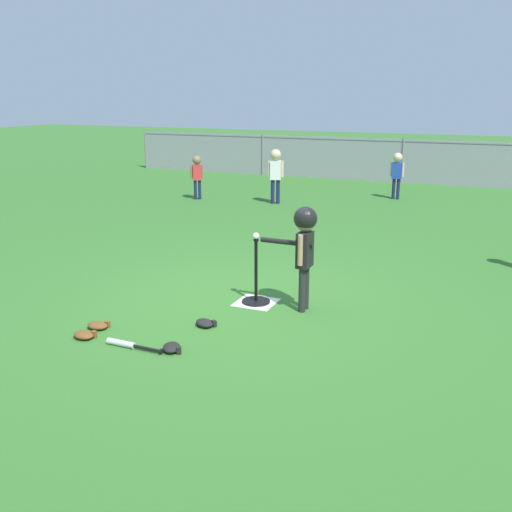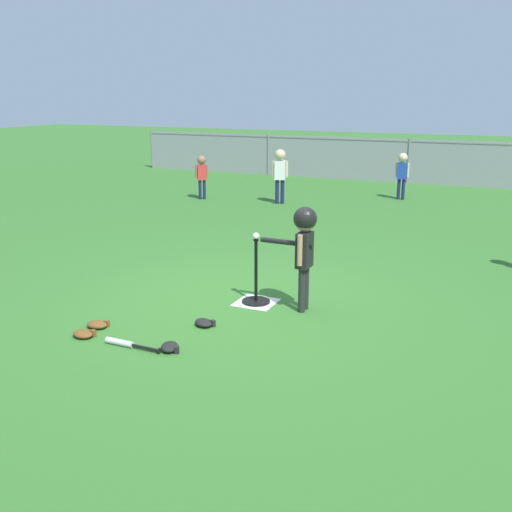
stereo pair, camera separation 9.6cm
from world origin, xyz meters
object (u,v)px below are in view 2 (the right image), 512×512
(glove_near_bats, at_px, (97,325))
(spare_bat_silver, at_px, (125,344))
(fielder_near_left, at_px, (402,170))
(batting_tee, at_px, (256,292))
(glove_outfield_drop, at_px, (83,334))
(glove_tossed_aside, at_px, (204,323))
(baseball_on_tee, at_px, (256,236))
(batter_child, at_px, (304,238))
(fielder_near_right, at_px, (280,169))
(fielder_deep_center, at_px, (202,171))
(glove_by_plate, at_px, (170,347))

(glove_near_bats, bearing_deg, spare_bat_silver, -26.06)
(fielder_near_left, bearing_deg, batting_tee, -91.34)
(spare_bat_silver, bearing_deg, batting_tee, 68.75)
(spare_bat_silver, distance_m, glove_outfield_drop, 0.50)
(glove_near_bats, bearing_deg, glove_tossed_aside, 27.02)
(baseball_on_tee, bearing_deg, batter_child, -1.19)
(batting_tee, height_order, fielder_near_left, fielder_near_left)
(batter_child, distance_m, fielder_near_right, 6.47)
(batter_child, distance_m, glove_outfield_drop, 2.45)
(batter_child, xyz_separation_m, glove_tossed_aside, (-0.76, -0.84, -0.79))
(spare_bat_silver, bearing_deg, fielder_near_left, 84.97)
(glove_outfield_drop, bearing_deg, batting_tee, 54.74)
(fielder_near_left, bearing_deg, glove_tossed_aside, -92.56)
(fielder_deep_center, bearing_deg, baseball_on_tee, -55.59)
(batting_tee, relative_size, glove_tossed_aside, 2.74)
(glove_by_plate, bearing_deg, glove_near_bats, 170.43)
(fielder_deep_center, distance_m, glove_tossed_aside, 7.53)
(fielder_near_right, bearing_deg, fielder_deep_center, -173.56)
(fielder_near_left, bearing_deg, baseball_on_tee, -91.34)
(fielder_deep_center, height_order, glove_tossed_aside, fielder_deep_center)
(glove_near_bats, distance_m, glove_outfield_drop, 0.25)
(fielder_near_right, distance_m, fielder_deep_center, 1.81)
(fielder_near_right, xyz_separation_m, fielder_near_left, (2.27, 1.59, -0.08))
(baseball_on_tee, bearing_deg, glove_by_plate, -97.30)
(glove_by_plate, relative_size, glove_outfield_drop, 1.09)
(batting_tee, xyz_separation_m, glove_tossed_aside, (-0.20, -0.86, -0.09))
(batter_child, relative_size, fielder_near_right, 0.99)
(fielder_near_right, xyz_separation_m, glove_near_bats, (0.94, -7.23, -0.71))
(glove_near_bats, relative_size, glove_outfield_drop, 0.91)
(fielder_near_left, bearing_deg, glove_near_bats, -98.60)
(glove_by_plate, relative_size, glove_near_bats, 1.20)
(baseball_on_tee, height_order, fielder_deep_center, fielder_deep_center)
(glove_outfield_drop, bearing_deg, glove_by_plate, 5.32)
(batting_tee, relative_size, baseball_on_tee, 10.04)
(fielder_deep_center, bearing_deg, batter_child, -51.95)
(baseball_on_tee, xyz_separation_m, glove_outfield_drop, (-1.13, -1.60, -0.75))
(baseball_on_tee, distance_m, fielder_deep_center, 6.89)
(spare_bat_silver, distance_m, glove_tossed_aside, 0.87)
(baseball_on_tee, height_order, glove_outfield_drop, baseball_on_tee)
(fielder_deep_center, distance_m, glove_outfield_drop, 7.81)
(glove_near_bats, xyz_separation_m, glove_outfield_drop, (0.03, -0.25, 0.00))
(spare_bat_silver, distance_m, glove_near_bats, 0.59)
(glove_near_bats, bearing_deg, glove_by_plate, -9.57)
(fielder_near_right, height_order, glove_tossed_aside, fielder_near_right)
(fielder_near_right, relative_size, fielder_near_left, 1.12)
(fielder_deep_center, relative_size, glove_by_plate, 3.61)
(fielder_near_left, bearing_deg, glove_by_plate, -92.35)
(glove_outfield_drop, bearing_deg, fielder_deep_center, 110.78)
(baseball_on_tee, relative_size, glove_by_plate, 0.28)
(fielder_near_right, bearing_deg, baseball_on_tee, -70.36)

